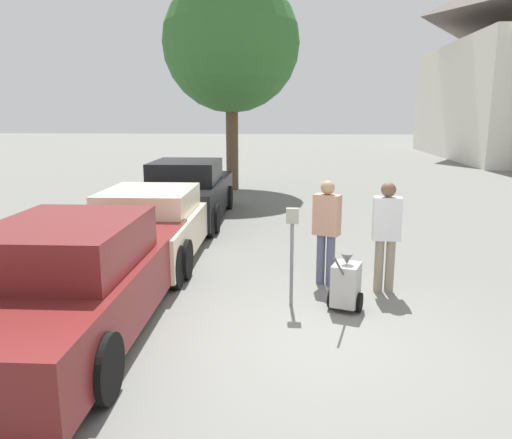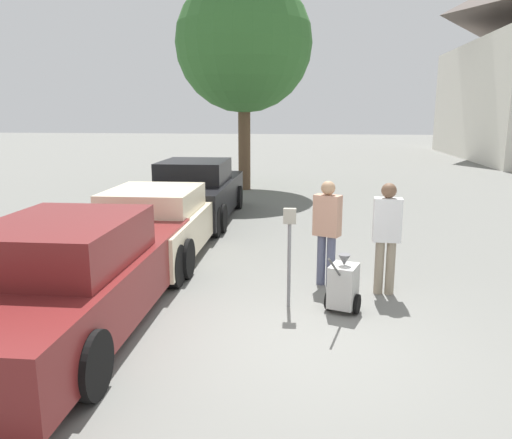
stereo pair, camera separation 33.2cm
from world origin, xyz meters
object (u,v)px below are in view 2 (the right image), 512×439
object	(u,v)px
parked_car_black	(196,192)
person_worker	(327,227)
parking_meter	(289,239)
parked_car_maroon	(72,277)
equipment_cart	(343,285)
person_supervisor	(387,232)
parked_car_cream	(157,223)

from	to	relation	value
parked_car_black	person_worker	distance (m)	5.90
parking_meter	parked_car_maroon	bearing A→B (deg)	-158.78
parked_car_maroon	equipment_cart	distance (m)	3.68
person_worker	person_supervisor	distance (m)	0.95
person_worker	equipment_cart	bearing A→B (deg)	126.11
parked_car_cream	parked_car_black	distance (m)	3.39
person_supervisor	equipment_cart	size ratio (longest dim) A/B	1.76
parked_car_cream	equipment_cart	distance (m)	4.38
parked_car_maroon	parked_car_cream	world-z (taller)	parked_car_maroon
parking_meter	person_supervisor	xyz separation A→B (m)	(1.46, 0.69, -0.01)
parking_meter	person_worker	size ratio (longest dim) A/B	0.85
person_worker	person_supervisor	size ratio (longest dim) A/B	0.99
parking_meter	equipment_cart	world-z (taller)	parking_meter
parked_car_black	person_worker	size ratio (longest dim) A/B	2.80
parked_car_cream	equipment_cart	size ratio (longest dim) A/B	4.73
parked_car_cream	person_supervisor	distance (m)	4.59
parked_car_black	person_supervisor	xyz separation A→B (m)	(4.22, -5.17, 0.28)
parked_car_maroon	parking_meter	bearing A→B (deg)	20.15
parked_car_black	parked_car_cream	bearing A→B (deg)	-91.06
person_supervisor	equipment_cart	world-z (taller)	person_supervisor
parked_car_cream	parked_car_black	xyz separation A→B (m)	(0.00, 3.39, 0.08)
parked_car_black	parking_meter	xyz separation A→B (m)	(2.76, -5.86, 0.29)
parked_car_maroon	equipment_cart	xyz separation A→B (m)	(3.54, 0.97, -0.31)
parked_car_maroon	person_supervisor	bearing A→B (deg)	21.62
parked_car_cream	parking_meter	distance (m)	3.72
parked_car_cream	parked_car_black	world-z (taller)	parked_car_black
parked_car_cream	parked_car_maroon	bearing A→B (deg)	-91.06
person_supervisor	equipment_cart	xyz separation A→B (m)	(-0.68, -0.80, -0.62)
parked_car_maroon	parked_car_cream	xyz separation A→B (m)	(-0.00, 3.54, -0.05)
parked_car_black	parking_meter	world-z (taller)	parked_car_black
parked_car_cream	person_supervisor	xyz separation A→B (m)	(4.22, -1.78, 0.36)
parked_car_maroon	parked_car_black	bearing A→B (deg)	88.94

